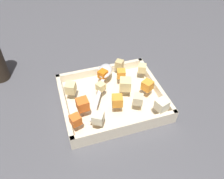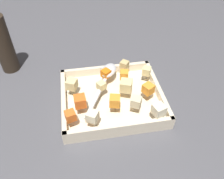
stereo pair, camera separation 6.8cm
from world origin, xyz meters
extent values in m
plane|color=#4C4C51|center=(0.00, 0.00, 0.00)|extent=(4.00, 4.00, 0.00)
cube|color=beige|center=(0.00, 0.01, 0.01)|extent=(0.29, 0.26, 0.01)
cube|color=beige|center=(0.00, -0.12, 0.03)|extent=(0.29, 0.01, 0.03)
cube|color=beige|center=(0.00, 0.13, 0.03)|extent=(0.29, 0.01, 0.03)
cube|color=beige|center=(-0.14, 0.01, 0.03)|extent=(0.01, 0.26, 0.03)
cube|color=beige|center=(0.14, 0.01, 0.03)|extent=(0.01, 0.26, 0.03)
cube|color=orange|center=(0.00, -0.05, 0.06)|extent=(0.03, 0.03, 0.03)
cube|color=orange|center=(-0.09, -0.03, 0.06)|extent=(0.03, 0.03, 0.03)
cube|color=orange|center=(0.05, 0.06, 0.05)|extent=(0.03, 0.03, 0.03)
cube|color=orange|center=(-0.01, 0.08, 0.05)|extent=(0.03, 0.03, 0.02)
cube|color=orange|center=(0.10, -0.01, 0.06)|extent=(0.04, 0.04, 0.03)
cube|color=orange|center=(-0.12, -0.08, 0.05)|extent=(0.03, 0.03, 0.03)
cube|color=#E0CC89|center=(0.04, 0.01, 0.06)|extent=(0.04, 0.04, 0.03)
cube|color=#E0CC89|center=(0.12, 0.07, 0.05)|extent=(0.03, 0.03, 0.02)
cube|color=#E0CC89|center=(-0.03, 0.03, 0.05)|extent=(0.03, 0.03, 0.02)
cube|color=tan|center=(0.06, 0.11, 0.05)|extent=(0.03, 0.03, 0.02)
cube|color=beige|center=(-0.07, -0.09, 0.06)|extent=(0.04, 0.04, 0.03)
cube|color=beige|center=(0.06, -0.06, 0.06)|extent=(0.04, 0.04, 0.03)
cube|color=beige|center=(0.11, -0.10, 0.06)|extent=(0.04, 0.04, 0.03)
cube|color=#E0CC89|center=(-0.11, 0.04, 0.06)|extent=(0.04, 0.04, 0.03)
ellipsoid|color=silver|center=(0.01, 0.09, 0.05)|extent=(0.07, 0.08, 0.02)
cube|color=silver|center=(-0.05, -0.01, 0.04)|extent=(0.08, 0.15, 0.01)
cylinder|color=#2D2319|center=(-0.32, 0.23, 0.10)|extent=(0.06, 0.06, 0.20)
camera|label=1|loc=(-0.15, -0.46, 0.52)|focal=37.59mm
camera|label=2|loc=(-0.08, -0.48, 0.52)|focal=37.59mm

